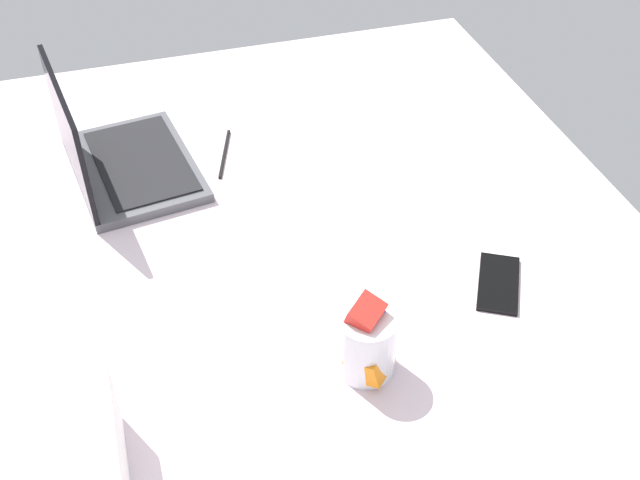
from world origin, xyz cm
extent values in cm
cube|color=silver|center=(0.00, 0.00, 9.00)|extent=(180.00, 140.00, 18.00)
cube|color=#4C4C51|center=(44.11, 21.17, 19.00)|extent=(35.95, 27.49, 2.00)
cube|color=black|center=(44.33, 19.68, 20.20)|extent=(31.13, 20.97, 0.40)
cube|color=black|center=(42.54, 32.05, 30.50)|extent=(32.80, 5.71, 21.00)
cylinder|color=silver|center=(-17.86, -7.22, 23.50)|extent=(9.00, 9.00, 11.00)
cube|color=orange|center=(-19.41, -7.21, 21.25)|extent=(8.57, 8.75, 5.73)
cube|color=#268C33|center=(-17.88, -6.51, 23.34)|extent=(7.38, 6.95, 4.96)
cube|color=orange|center=(-16.94, -6.77, 25.42)|extent=(6.19, 5.86, 4.27)
cube|color=blue|center=(-15.59, -8.11, 27.52)|extent=(6.03, 4.68, 5.21)
cube|color=red|center=(-17.35, -6.94, 29.60)|extent=(7.36, 7.00, 5.18)
cube|color=black|center=(-7.22, -35.22, 18.40)|extent=(15.55, 12.69, 0.80)
cube|color=black|center=(44.60, 2.42, 18.30)|extent=(16.37, 5.77, 0.60)
camera|label=1|loc=(-90.47, 21.87, 113.17)|focal=43.85mm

